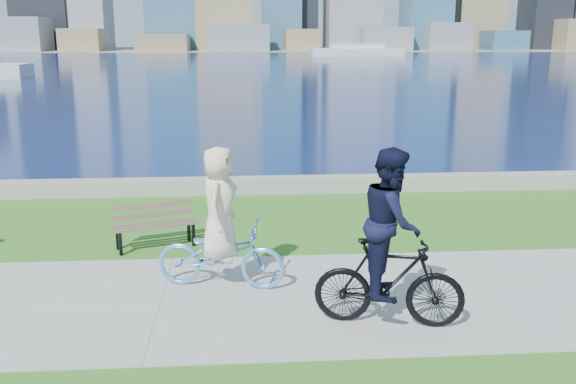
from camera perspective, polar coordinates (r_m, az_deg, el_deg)
name	(u,v)px	position (r m, az deg, el deg)	size (l,w,h in m)	color
ground	(160,303)	(9.14, -11.31, -9.68)	(320.00, 320.00, 0.00)	#29631A
concrete_path	(160,303)	(9.13, -11.32, -9.62)	(80.00, 3.50, 0.02)	gray
seawall	(192,186)	(14.96, -8.55, 0.50)	(90.00, 0.50, 0.35)	gray
bay_water	(230,63)	(80.40, -5.14, 11.37)	(320.00, 131.00, 0.01)	#0B1A4B
far_shore	(234,50)	(138.36, -4.81, 12.48)	(320.00, 30.00, 0.12)	gray
ferry_far	(357,51)	(102.81, 6.14, 12.35)	(14.27, 4.08, 1.94)	silver
park_bench	(154,222)	(11.33, -11.81, -2.59)	(1.51, 0.93, 0.74)	black
cyclist_woman	(220,236)	(9.27, -6.05, -3.92)	(1.04, 1.98, 2.07)	#5CA2E0
cyclist_man	(390,253)	(8.06, 9.08, -5.36)	(0.95, 1.95, 2.28)	black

